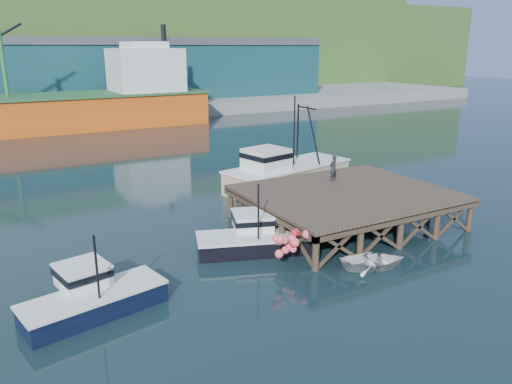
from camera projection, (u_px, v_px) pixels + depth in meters
ground at (270, 239)px, 28.95m from camera, size 300.00×300.00×0.00m
wharf at (348, 195)px, 30.84m from camera, size 12.00×10.00×2.62m
far_quay at (65, 104)px, 87.21m from camera, size 160.00×40.00×2.00m
warehouse_mid at (66, 73)px, 81.48m from camera, size 28.00×16.00×9.00m
warehouse_right at (230, 69)px, 95.61m from camera, size 30.00×16.00×9.00m
cargo_ship at (23, 107)px, 64.17m from camera, size 55.50×10.00×13.75m
hillside at (37, 45)px, 109.48m from camera, size 220.00×50.00×22.00m
boat_navy at (92, 295)px, 20.87m from camera, size 6.18×3.81×3.68m
boat_black at (256, 237)px, 27.33m from camera, size 6.84×5.68×3.97m
trawler at (286, 170)px, 39.03m from camera, size 11.30×6.04×7.19m
dinghy at (374, 261)px, 25.16m from camera, size 3.91×3.33×0.69m
dockworker at (333, 168)px, 33.08m from camera, size 0.72×0.56×1.74m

